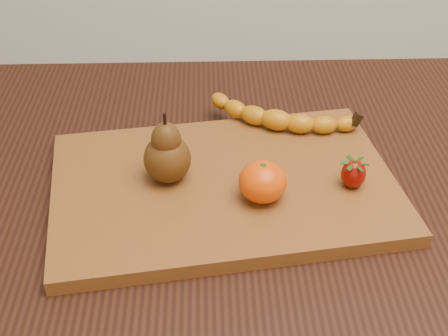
{
  "coord_description": "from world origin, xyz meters",
  "views": [
    {
      "loc": [
        -0.09,
        -0.7,
        1.28
      ],
      "look_at": [
        -0.07,
        -0.04,
        0.8
      ],
      "focal_mm": 50.0,
      "sensor_mm": 36.0,
      "label": 1
    }
  ],
  "objects_px": {
    "cutting_board": "(224,186)",
    "pear": "(167,148)",
    "table": "(267,226)",
    "mandarin": "(263,182)"
  },
  "relations": [
    {
      "from": "cutting_board",
      "to": "pear",
      "type": "height_order",
      "value": "pear"
    },
    {
      "from": "cutting_board",
      "to": "pear",
      "type": "relative_size",
      "value": 4.62
    },
    {
      "from": "table",
      "to": "pear",
      "type": "relative_size",
      "value": 10.28
    },
    {
      "from": "cutting_board",
      "to": "table",
      "type": "bearing_deg",
      "value": 23.82
    },
    {
      "from": "table",
      "to": "pear",
      "type": "distance_m",
      "value": 0.22
    },
    {
      "from": "cutting_board",
      "to": "mandarin",
      "type": "relative_size",
      "value": 7.36
    },
    {
      "from": "mandarin",
      "to": "cutting_board",
      "type": "bearing_deg",
      "value": 140.55
    },
    {
      "from": "pear",
      "to": "table",
      "type": "bearing_deg",
      "value": 13.66
    },
    {
      "from": "pear",
      "to": "mandarin",
      "type": "relative_size",
      "value": 1.59
    },
    {
      "from": "table",
      "to": "mandarin",
      "type": "relative_size",
      "value": 16.37
    }
  ]
}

